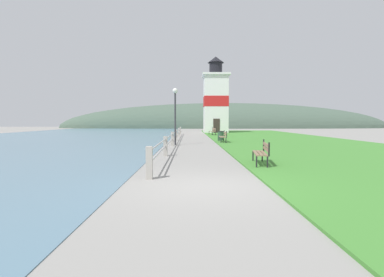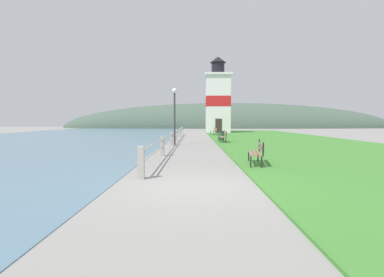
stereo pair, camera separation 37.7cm
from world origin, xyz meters
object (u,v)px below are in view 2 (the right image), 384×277
park_bench_far (215,131)px  trash_bin (221,136)px  park_bench_midway (223,136)px  lamp_post (175,106)px  park_bench_near (257,151)px  lighthouse (218,100)px

park_bench_far → trash_bin: 10.07m
park_bench_midway → park_bench_far: bearing=-89.9°
lamp_post → park_bench_near: bearing=-68.9°
park_bench_midway → park_bench_near: bearing=91.4°
park_bench_far → lamp_post: size_ratio=0.51×
park_bench_near → lamp_post: 10.65m
lighthouse → park_bench_far: bearing=-97.1°
park_bench_midway → trash_bin: park_bench_midway is taller
park_bench_midway → trash_bin: bearing=-88.8°
park_bench_midway → lighthouse: bearing=-92.5°
lighthouse → lamp_post: size_ratio=2.71×
lighthouse → lamp_post: lighthouse is taller
park_bench_near → park_bench_midway: (-0.14, 11.70, 0.00)m
park_bench_far → park_bench_near: bearing=82.7°
park_bench_near → park_bench_midway: same height
park_bench_near → lighthouse: bearing=-83.8°
park_bench_midway → park_bench_far: (0.12, 12.05, 0.00)m
lighthouse → trash_bin: bearing=-93.5°
park_bench_midway → park_bench_far: 12.05m
park_bench_midway → lighthouse: size_ratio=0.17×
park_bench_midway → lighthouse: 20.25m
lighthouse → trash_bin: lighthouse is taller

